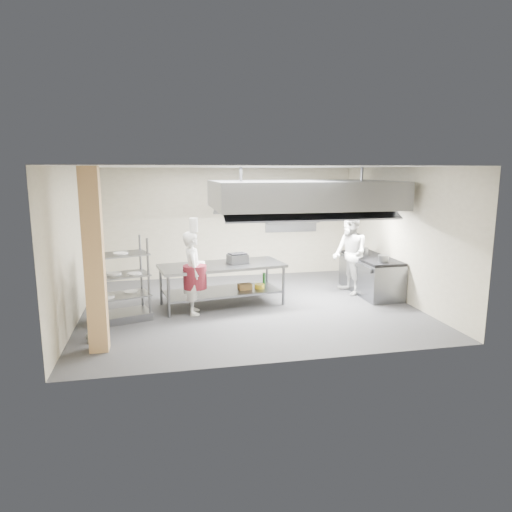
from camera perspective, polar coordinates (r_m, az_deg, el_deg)
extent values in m
plane|color=#343437|center=(10.04, -0.83, -6.31)|extent=(7.00, 7.00, 0.00)
plane|color=silver|center=(9.60, -0.88, 11.09)|extent=(7.00, 7.00, 0.00)
plane|color=tan|center=(12.64, -3.48, 4.15)|extent=(7.00, 0.00, 7.00)
plane|color=tan|center=(9.67, -21.66, 1.41)|extent=(0.00, 6.00, 6.00)
plane|color=tan|center=(10.93, 17.49, 2.65)|extent=(0.00, 6.00, 6.00)
cube|color=tan|center=(7.73, -19.57, -0.62)|extent=(0.30, 0.30, 3.00)
cube|color=slate|center=(10.32, 5.86, 7.67)|extent=(4.00, 2.50, 0.60)
cube|color=white|center=(10.11, 0.94, 5.84)|extent=(1.60, 0.12, 0.04)
cube|color=white|center=(10.65, 10.47, 5.92)|extent=(1.60, 0.12, 0.04)
cube|color=slate|center=(12.87, 4.60, 4.26)|extent=(1.50, 0.28, 0.04)
cube|color=slate|center=(9.97, -4.29, -1.22)|extent=(2.82, 1.52, 0.06)
cube|color=slate|center=(10.11, -4.24, -4.44)|extent=(2.59, 1.37, 0.04)
cube|color=slate|center=(11.36, 14.11, -2.43)|extent=(0.80, 2.00, 0.84)
cube|color=black|center=(11.27, 14.21, -0.20)|extent=(0.78, 1.96, 0.06)
imported|color=white|center=(9.43, -7.86, -2.11)|extent=(0.41, 0.63, 1.72)
imported|color=silver|center=(11.06, 11.65, 0.22)|extent=(0.76, 0.96, 1.93)
imported|color=silver|center=(8.42, -19.48, -4.55)|extent=(0.60, 1.01, 1.62)
cube|color=slate|center=(10.05, -2.32, -0.35)|extent=(0.48, 0.42, 0.20)
cube|color=olive|center=(10.16, -1.41, -3.84)|extent=(0.31, 0.23, 0.13)
cylinder|color=gray|center=(11.29, 13.16, 0.53)|extent=(0.28, 0.28, 0.19)
cylinder|color=white|center=(9.39, -16.58, -4.60)|extent=(0.28, 0.28, 0.05)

